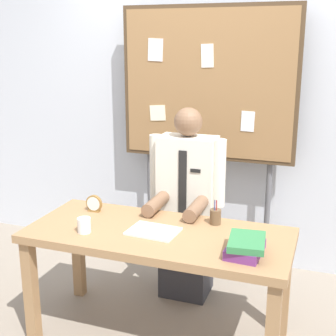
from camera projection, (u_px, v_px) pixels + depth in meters
ground_plane at (159, 336)px, 2.99m from camera, size 12.00×12.00×0.00m
back_wall at (214, 101)px, 3.80m from camera, size 6.40×0.08×2.70m
desk at (158, 246)px, 2.83m from camera, size 1.59×0.69×0.72m
person at (187, 212)px, 3.34m from camera, size 0.55×0.56×1.39m
bulletin_board at (208, 88)px, 3.58m from camera, size 1.38×0.09×2.09m
book_stack at (246, 246)px, 2.49m from camera, size 0.22×0.28×0.09m
open_notebook at (153, 231)px, 2.79m from camera, size 0.31×0.24×0.01m
desk_clock at (94, 204)px, 3.12m from camera, size 0.11×0.04×0.11m
coffee_mug at (84, 225)px, 2.78m from camera, size 0.08×0.08×0.09m
pen_holder at (215, 217)px, 2.90m from camera, size 0.07×0.07×0.16m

